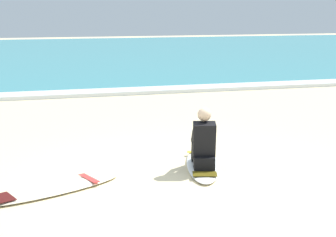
% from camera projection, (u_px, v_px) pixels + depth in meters
% --- Properties ---
extents(ground_plane, '(80.00, 80.00, 0.00)m').
position_uv_depth(ground_plane, '(183.00, 179.00, 7.66)').
color(ground_plane, beige).
extents(sea, '(80.00, 28.00, 0.10)m').
position_uv_depth(sea, '(68.00, 54.00, 28.19)').
color(sea, teal).
rests_on(sea, ground).
extents(breaking_foam, '(80.00, 0.90, 0.11)m').
position_uv_depth(breaking_foam, '(104.00, 92.00, 15.26)').
color(breaking_foam, white).
rests_on(breaking_foam, ground).
extents(surfboard_main, '(1.06, 2.07, 0.08)m').
position_uv_depth(surfboard_main, '(203.00, 164.00, 8.31)').
color(surfboard_main, white).
rests_on(surfboard_main, ground).
extents(surfer_seated, '(0.50, 0.76, 0.95)m').
position_uv_depth(surfer_seated, '(204.00, 144.00, 7.96)').
color(surfer_seated, black).
rests_on(surfer_seated, surfboard_main).
extents(surfboard_spare_near, '(2.17, 1.30, 0.08)m').
position_uv_depth(surfboard_spare_near, '(51.00, 189.00, 7.13)').
color(surfboard_spare_near, '#EFE5C6').
rests_on(surfboard_spare_near, ground).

